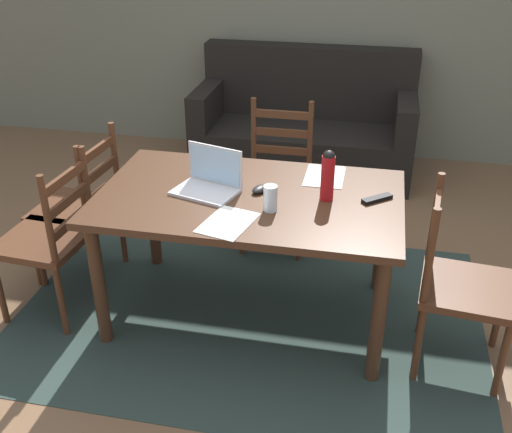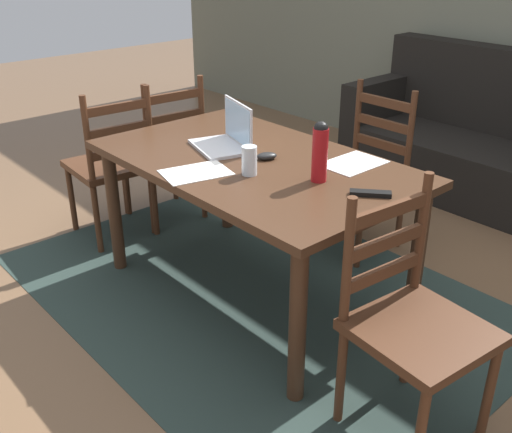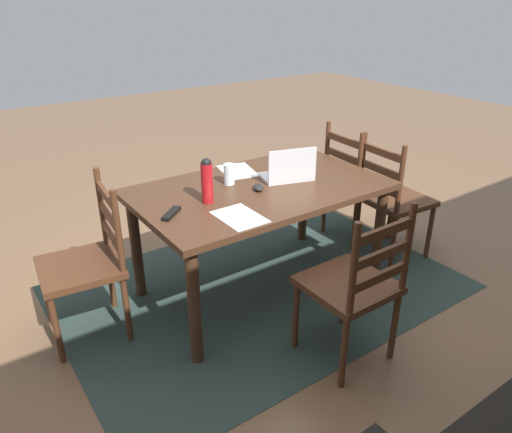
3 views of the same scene
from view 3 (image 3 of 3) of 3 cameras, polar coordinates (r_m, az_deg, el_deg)
The scene contains 14 objects.
ground_plane at distance 3.39m, azimuth 0.46°, elevation -8.30°, with size 14.00×14.00×0.00m, color brown.
area_rug at distance 3.39m, azimuth 0.46°, elevation -8.25°, with size 2.60×1.81×0.01m, color #283833.
dining_table at distance 3.08m, azimuth 0.50°, elevation 2.00°, with size 1.57×0.95×0.75m.
chair_left_far at distance 3.72m, azimuth 15.82°, elevation 1.93°, with size 0.47×0.47×0.95m.
chair_far_head at distance 2.61m, azimuth 11.42°, elevation -8.05°, with size 0.44×0.44×0.95m.
chair_right_near at distance 2.92m, azimuth -19.32°, elevation -5.27°, with size 0.48×0.48×0.95m.
chair_left_near at distance 3.95m, azimuth 11.66°, elevation 3.74°, with size 0.47×0.47×0.95m.
laptop at distance 3.13m, azimuth 3.88°, elevation 5.30°, with size 0.37×0.30×0.23m.
water_bottle at distance 2.77m, azimuth -5.81°, elevation 4.32°, with size 0.07×0.07×0.27m.
drinking_glass at distance 3.06m, azimuth -3.20°, elevation 5.00°, with size 0.07×0.07×0.13m, color silver.
computer_mouse at distance 2.98m, azimuth 0.27°, elevation 3.45°, with size 0.06×0.10×0.03m, color black.
tv_remote at distance 2.69m, azimuth -9.96°, elevation 0.36°, with size 0.04×0.17×0.02m, color black.
paper_stack_left at distance 2.63m, azimuth -1.97°, elevation -0.04°, with size 0.21×0.30×0.00m, color white.
paper_stack_right at distance 3.31m, azimuth -2.19°, elevation 5.38°, with size 0.21×0.30×0.00m, color white.
Camera 3 is at (1.64, 2.31, 1.87)m, focal length 33.93 mm.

